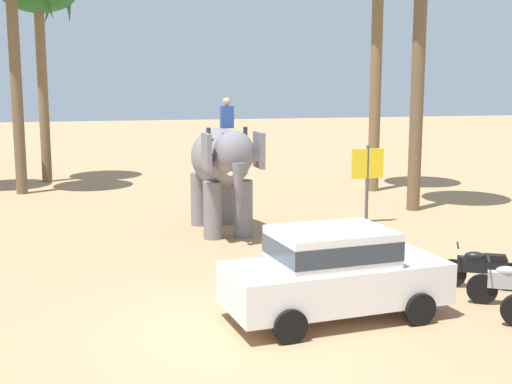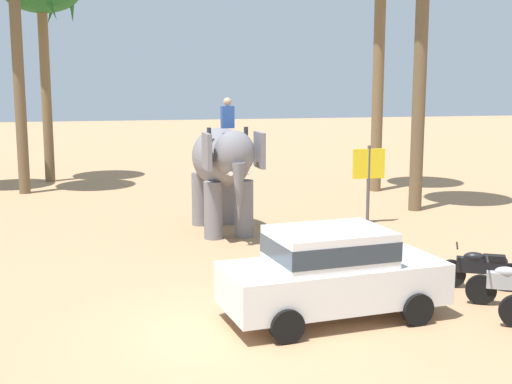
# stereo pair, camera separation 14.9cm
# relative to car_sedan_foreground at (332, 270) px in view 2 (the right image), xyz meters

# --- Properties ---
(ground_plane) EXTENTS (120.00, 120.00, 0.00)m
(ground_plane) POSITION_rel_car_sedan_foreground_xyz_m (-1.67, -0.20, -0.93)
(ground_plane) COLOR tan
(car_sedan_foreground) EXTENTS (4.28, 2.26, 1.70)m
(car_sedan_foreground) POSITION_rel_car_sedan_foreground_xyz_m (0.00, 0.00, 0.00)
(car_sedan_foreground) COLOR white
(car_sedan_foreground) RESTS_ON ground
(elephant_with_mahout) EXTENTS (1.77, 3.92, 3.88)m
(elephant_with_mahout) POSITION_rel_car_sedan_foreground_xyz_m (-0.75, 7.54, 1.06)
(elephant_with_mahout) COLOR slate
(elephant_with_mahout) RESTS_ON ground
(motorcycle_fourth_in_row) EXTENTS (1.65, 0.94, 0.94)m
(motorcycle_fourth_in_row) POSITION_rel_car_sedan_foreground_xyz_m (3.65, 1.03, -0.46)
(motorcycle_fourth_in_row) COLOR black
(motorcycle_fourth_in_row) RESTS_ON ground
(signboard_yellow) EXTENTS (1.00, 0.10, 2.40)m
(signboard_yellow) POSITION_rel_car_sedan_foreground_xyz_m (3.75, 7.77, 0.76)
(signboard_yellow) COLOR #4C4C51
(signboard_yellow) RESTS_ON ground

